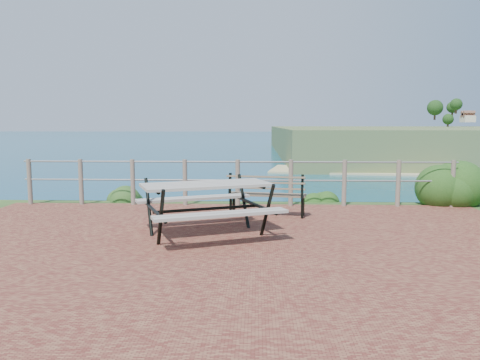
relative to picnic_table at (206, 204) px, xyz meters
name	(u,v)px	position (x,y,z in m)	size (l,w,h in m)	color
ground	(229,246)	(0.38, -0.56, -0.53)	(10.00, 7.00, 0.12)	maroon
ocean	(256,128)	(0.38, 199.44, -0.53)	(1200.00, 1200.00, 0.00)	#135F77
safety_railing	(238,180)	(0.38, 2.79, 0.04)	(9.40, 0.10, 1.00)	#6B5B4C
picnic_table	(206,204)	(0.00, 0.00, 0.00)	(2.14, 1.61, 0.84)	gray
park_bench	(267,188)	(1.00, 1.66, 0.02)	(1.53, 0.61, 0.84)	brown
shrub_right_edge	(452,207)	(5.04, 2.87, -0.53)	(1.26, 1.26, 1.80)	#174013
shrub_lip_west	(120,200)	(-2.42, 3.44, -0.53)	(0.85, 0.85, 0.62)	#234D1D
shrub_lip_east	(321,200)	(2.32, 3.74, -0.53)	(0.66, 0.66, 0.36)	#174013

